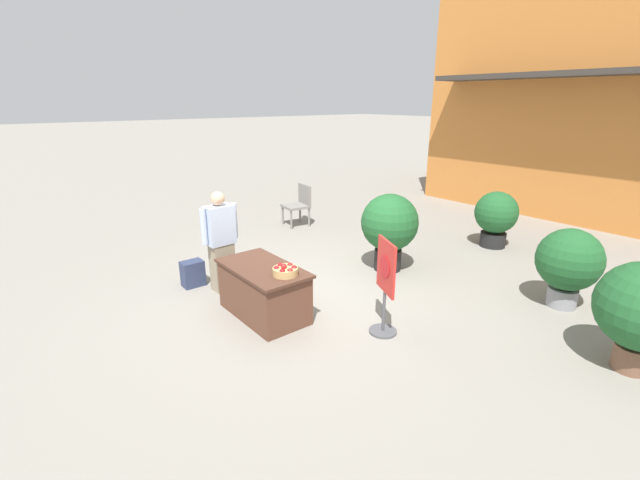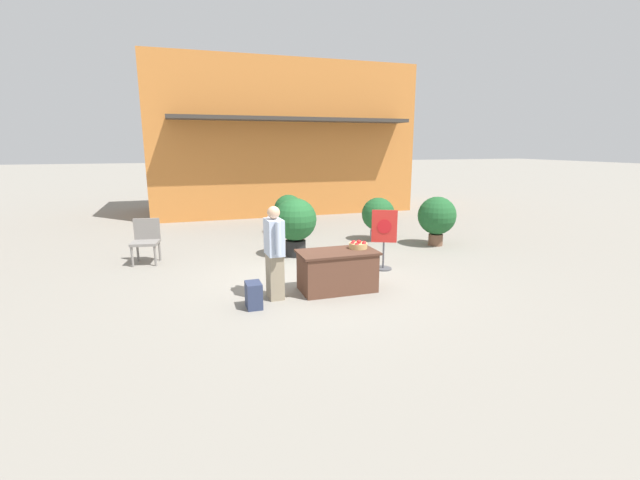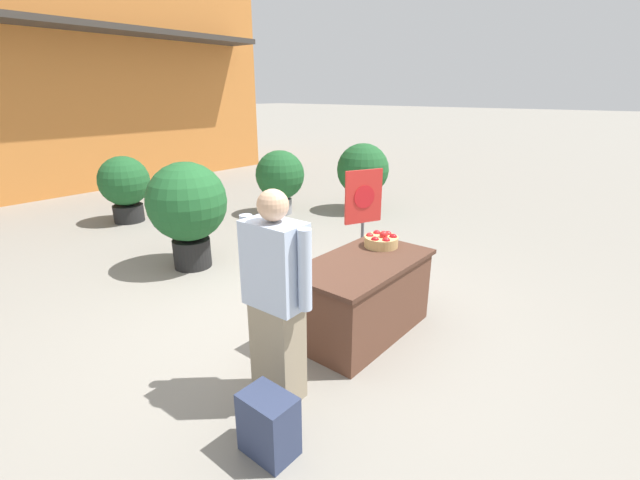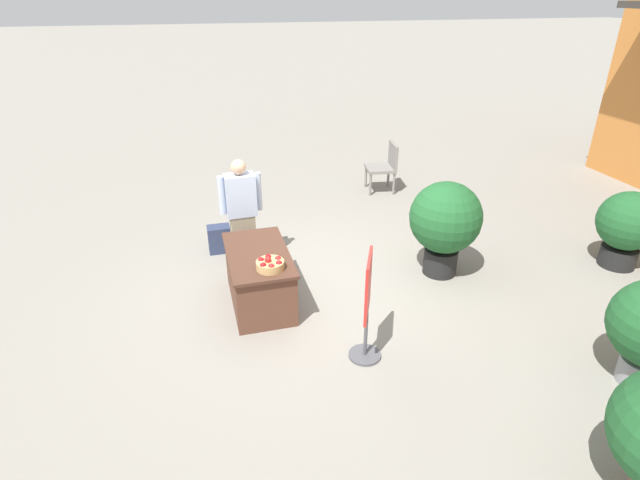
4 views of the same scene
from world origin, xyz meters
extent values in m
plane|color=gray|center=(0.00, 0.00, 0.00)|extent=(120.00, 120.00, 0.00)
cube|color=#C67533|center=(1.46, 9.55, 2.74)|extent=(9.70, 4.34, 5.49)
cube|color=#38332D|center=(1.46, 6.93, 3.40)|extent=(8.24, 0.90, 0.12)
cube|color=brown|center=(0.18, -0.74, 0.34)|extent=(1.31, 0.72, 0.68)
cube|color=#492C20|center=(0.18, -0.74, 0.70)|extent=(1.39, 0.76, 0.04)
cylinder|color=tan|center=(0.61, -0.66, 0.77)|extent=(0.33, 0.33, 0.10)
sphere|color=red|center=(0.72, -0.66, 0.81)|extent=(0.08, 0.08, 0.08)
sphere|color=red|center=(0.67, -0.56, 0.81)|extent=(0.08, 0.08, 0.08)
sphere|color=red|center=(0.56, -0.55, 0.81)|extent=(0.08, 0.08, 0.08)
sphere|color=#A30F14|center=(0.49, -0.65, 0.81)|extent=(0.08, 0.08, 0.08)
sphere|color=red|center=(0.54, -0.75, 0.81)|extent=(0.08, 0.08, 0.08)
sphere|color=#A30F14|center=(0.68, -0.75, 0.81)|extent=(0.08, 0.08, 0.08)
sphere|color=red|center=(0.61, -0.68, 0.84)|extent=(0.08, 0.08, 0.08)
cube|color=gray|center=(-0.96, -0.79, 0.38)|extent=(0.25, 0.35, 0.76)
cube|color=silver|center=(-0.96, -0.79, 1.06)|extent=(0.28, 0.43, 0.60)
sphere|color=tan|center=(-0.96, -0.79, 1.47)|extent=(0.21, 0.21, 0.21)
cylinder|color=silver|center=(-0.97, -0.53, 1.09)|extent=(0.09, 0.09, 0.55)
cylinder|color=silver|center=(-0.95, -1.05, 1.09)|extent=(0.09, 0.09, 0.55)
cube|color=#2D3856|center=(-1.38, -1.12, 0.21)|extent=(0.24, 0.34, 0.42)
cylinder|color=#4C4C51|center=(1.56, 0.20, 0.01)|extent=(0.36, 0.36, 0.03)
cylinder|color=#4C4C51|center=(1.56, 0.20, 0.31)|extent=(0.04, 0.04, 0.55)
cube|color=red|center=(1.56, 0.20, 0.92)|extent=(0.48, 0.25, 0.68)
cylinder|color=red|center=(1.55, 0.19, 0.92)|extent=(0.27, 0.13, 0.29)
cylinder|color=brown|center=(3.84, 1.77, 0.15)|extent=(0.37, 0.37, 0.30)
sphere|color=#1E5628|center=(3.84, 1.77, 0.78)|extent=(0.97, 0.97, 0.97)
cylinder|color=gray|center=(2.67, 2.79, 0.14)|extent=(0.40, 0.40, 0.28)
sphere|color=#1E5628|center=(2.67, 2.79, 0.72)|extent=(0.89, 0.89, 0.89)
cylinder|color=black|center=(0.10, 1.86, 0.19)|extent=(0.47, 0.47, 0.37)
sphere|color=#1E5628|center=(0.10, 1.86, 0.87)|extent=(0.99, 0.99, 0.99)
cylinder|color=black|center=(0.60, 4.48, 0.15)|extent=(0.50, 0.50, 0.29)
sphere|color=#1E5628|center=(0.60, 4.48, 0.72)|extent=(0.84, 0.84, 0.84)
camera|label=1|loc=(4.87, -3.50, 2.89)|focal=24.00mm
camera|label=2|loc=(-2.39, -7.58, 2.55)|focal=24.00mm
camera|label=3|loc=(-2.81, -2.72, 2.16)|focal=24.00mm
camera|label=4|loc=(5.64, -1.42, 3.65)|focal=28.00mm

